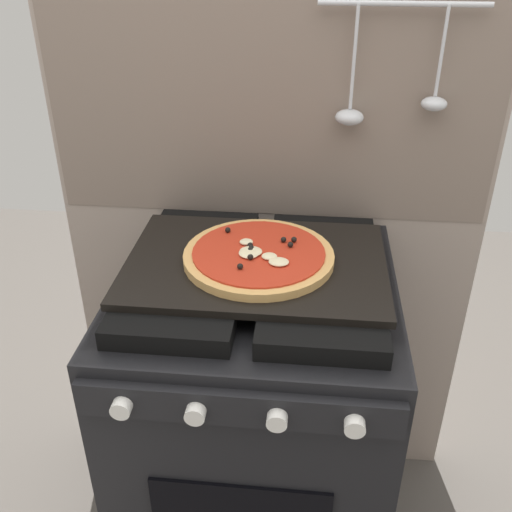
% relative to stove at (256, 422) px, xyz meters
% --- Properties ---
extents(kitchen_backsplash, '(1.10, 0.09, 1.55)m').
position_rel_stove_xyz_m(kitchen_backsplash, '(0.00, 0.34, 0.34)').
color(kitchen_backsplash, gray).
rests_on(kitchen_backsplash, ground_plane).
extents(stove, '(0.60, 0.64, 0.90)m').
position_rel_stove_xyz_m(stove, '(0.00, 0.00, 0.00)').
color(stove, black).
rests_on(stove, ground_plane).
extents(baking_tray, '(0.54, 0.38, 0.02)m').
position_rel_stove_xyz_m(baking_tray, '(0.00, 0.00, 0.46)').
color(baking_tray, black).
rests_on(baking_tray, stove).
extents(pizza_left, '(0.31, 0.31, 0.03)m').
position_rel_stove_xyz_m(pizza_left, '(0.01, 0.00, 0.48)').
color(pizza_left, tan).
rests_on(pizza_left, baking_tray).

